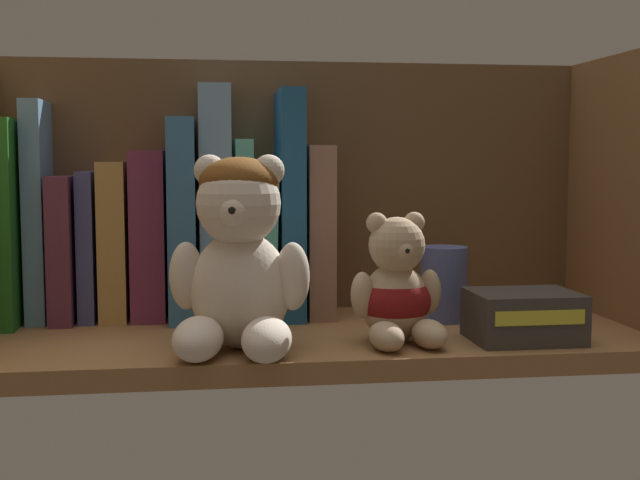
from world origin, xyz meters
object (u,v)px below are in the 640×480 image
object	(u,v)px
pillar_candle	(444,284)
book_9	(264,237)
book_3	(90,245)
book_4	(116,240)
teddy_bear_larger	(239,258)
teddy_bear_smaller	(397,292)
book_6	(183,219)
book_7	(215,203)
book_0	(18,221)
book_1	(40,211)
book_11	(316,230)
book_10	(288,204)
small_product_box	(523,316)
book_5	(150,234)
book_8	(243,228)
book_2	(67,248)

from	to	relation	value
pillar_candle	book_9	bearing A→B (deg)	160.28
book_3	book_4	bearing A→B (deg)	0.00
teddy_bear_larger	teddy_bear_smaller	distance (cm)	15.05
book_3	book_6	distance (cm)	10.23
book_7	pillar_candle	world-z (taller)	book_7
book_0	book_7	distance (cm)	20.71
book_4	book_9	distance (cm)	15.98
book_1	book_11	xyz separation A→B (cm)	(29.42, 0.00, -2.30)
book_9	book_0	bearing A→B (deg)	-180.00
book_10	small_product_box	world-z (taller)	book_10
teddy_bear_smaller	book_0	bearing A→B (deg)	156.23
book_5	book_9	world-z (taller)	book_5
book_5	book_11	bearing A→B (deg)	0.00
book_10	teddy_bear_larger	xyz separation A→B (cm)	(-6.12, -17.35, -3.89)
book_0	book_5	size ratio (longest dim) A/B	1.17
book_8	pillar_candle	size ratio (longest dim) A/B	2.43
book_3	pillar_candle	world-z (taller)	book_3
book_1	pillar_candle	distance (cm)	43.39
book_5	teddy_bear_smaller	world-z (taller)	book_5
book_9	book_11	xyz separation A→B (cm)	(5.73, 0.00, 0.72)
book_0	book_9	world-z (taller)	book_0
book_6	book_8	world-z (taller)	book_6
book_0	book_7	xyz separation A→B (cm)	(20.63, 0.00, 1.82)
book_0	teddy_bear_larger	world-z (taller)	book_0
pillar_candle	small_product_box	world-z (taller)	pillar_candle
book_9	teddy_bear_smaller	size ratio (longest dim) A/B	1.40
book_6	book_10	world-z (taller)	book_10
book_5	book_3	bearing A→B (deg)	180.00
book_9	book_11	world-z (taller)	book_11
book_5	book_10	distance (cm)	15.35
book_2	book_10	xyz separation A→B (cm)	(23.72, 0.00, 4.51)
book_4	book_7	bearing A→B (deg)	0.00
teddy_bear_larger	small_product_box	world-z (taller)	teddy_bear_larger
book_6	small_product_box	distance (cm)	37.19
pillar_candle	book_3	bearing A→B (deg)	169.88
small_product_box	book_2	bearing A→B (deg)	158.79
teddy_bear_smaller	pillar_candle	distance (cm)	12.21
book_6	book_2	bearing A→B (deg)	180.00
small_product_box	book_5	bearing A→B (deg)	154.22
book_8	teddy_bear_larger	distance (cm)	17.44
book_9	book_1	bearing A→B (deg)	180.00
book_0	book_7	size ratio (longest dim) A/B	0.85
book_0	book_10	bearing A→B (deg)	0.00
book_4	book_6	size ratio (longest dim) A/B	0.79
book_3	book_4	distance (cm)	2.71
book_11	teddy_bear_smaller	bearing A→B (deg)	-71.69
book_4	book_6	world-z (taller)	book_6
book_1	book_2	distance (cm)	4.68
book_7	teddy_bear_larger	size ratio (longest dim) A/B	1.42
book_0	book_8	bearing A→B (deg)	0.00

